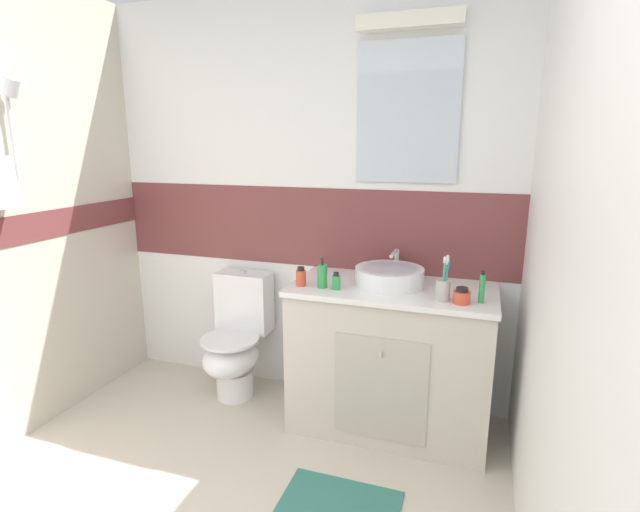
% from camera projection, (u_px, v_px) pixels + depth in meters
% --- Properties ---
extents(ground_plane, '(3.20, 3.48, 0.04)m').
position_uv_depth(ground_plane, '(214.00, 512.00, 2.18)').
color(ground_plane, beige).
extents(wall_back_tiled, '(3.20, 0.20, 2.50)m').
position_uv_depth(wall_back_tiled, '(308.00, 201.00, 3.03)').
color(wall_back_tiled, white).
rests_on(wall_back_tiled, ground_plane).
extents(wall_right_plain, '(0.10, 3.48, 2.50)m').
position_uv_depth(wall_right_plain, '(579.00, 267.00, 1.47)').
color(wall_right_plain, white).
rests_on(wall_right_plain, ground_plane).
extents(vanity_cabinet, '(1.11, 0.58, 0.85)m').
position_uv_depth(vanity_cabinet, '(390.00, 357.00, 2.73)').
color(vanity_cabinet, beige).
rests_on(vanity_cabinet, ground_plane).
extents(sink_basin, '(0.38, 0.42, 0.17)m').
position_uv_depth(sink_basin, '(389.00, 276.00, 2.64)').
color(sink_basin, white).
rests_on(sink_basin, vanity_cabinet).
extents(toilet, '(0.37, 0.50, 0.81)m').
position_uv_depth(toilet, '(236.00, 340.00, 3.10)').
color(toilet, white).
rests_on(toilet, ground_plane).
extents(toothbrush_cup, '(0.07, 0.07, 0.23)m').
position_uv_depth(toothbrush_cup, '(443.00, 288.00, 2.39)').
color(toothbrush_cup, '#B2ADA3').
rests_on(toothbrush_cup, vanity_cabinet).
extents(soap_dispenser, '(0.05, 0.05, 0.17)m').
position_uv_depth(soap_dispenser, '(322.00, 276.00, 2.60)').
color(soap_dispenser, green).
rests_on(soap_dispenser, vanity_cabinet).
extents(toothpaste_tube_upright, '(0.03, 0.03, 0.16)m').
position_uv_depth(toothpaste_tube_upright, '(482.00, 288.00, 2.34)').
color(toothpaste_tube_upright, green).
rests_on(toothpaste_tube_upright, vanity_cabinet).
extents(lotion_bottle_short, '(0.06, 0.06, 0.11)m').
position_uv_depth(lotion_bottle_short, '(301.00, 277.00, 2.63)').
color(lotion_bottle_short, '#D84C33').
rests_on(lotion_bottle_short, vanity_cabinet).
extents(hair_gel_jar, '(0.08, 0.08, 0.08)m').
position_uv_depth(hair_gel_jar, '(462.00, 296.00, 2.35)').
color(hair_gel_jar, '#D84C33').
rests_on(hair_gel_jar, vanity_cabinet).
extents(perfume_flask_small, '(0.04, 0.03, 0.10)m').
position_uv_depth(perfume_flask_small, '(336.00, 281.00, 2.56)').
color(perfume_flask_small, green).
rests_on(perfume_flask_small, vanity_cabinet).
extents(bath_mat, '(0.54, 0.44, 0.01)m').
position_uv_depth(bath_mat, '(337.00, 512.00, 2.14)').
color(bath_mat, '#337266').
rests_on(bath_mat, ground_plane).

